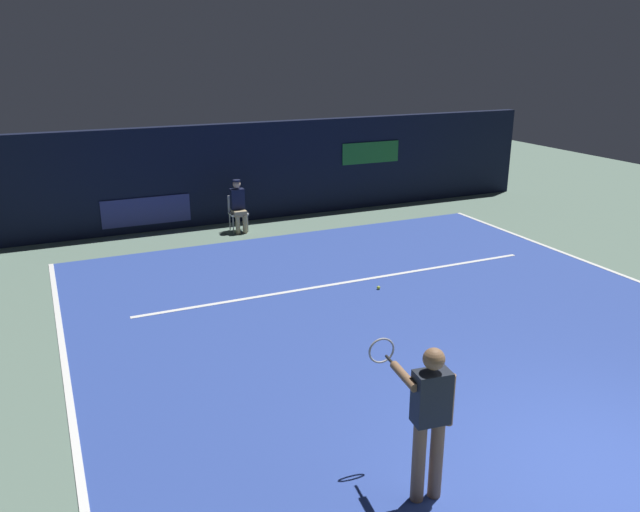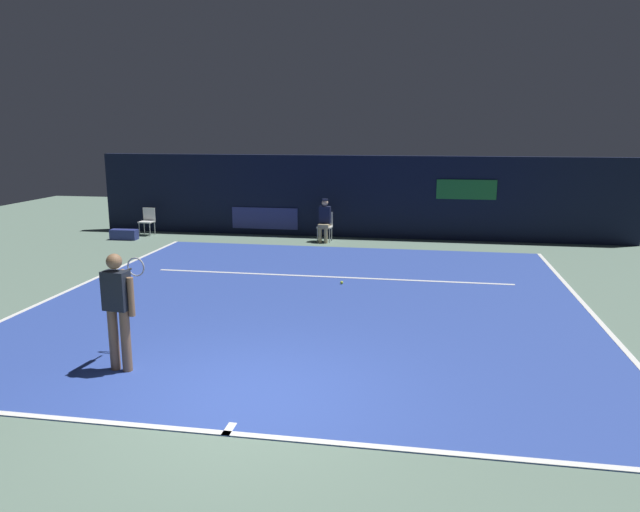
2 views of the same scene
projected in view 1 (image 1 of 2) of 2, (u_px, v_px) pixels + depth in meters
The scene contains 9 objects.
ground_plane at pixel (398, 320), 10.85m from camera, with size 33.39×33.39×0.00m, color slate.
court_surface at pixel (398, 319), 10.85m from camera, with size 10.79×11.16×0.01m, color #2D479E.
line_sideline_left at pixel (622, 275), 12.93m from camera, with size 0.10×11.16×0.01m, color white.
line_sideline_right at pixel (67, 384), 8.76m from camera, with size 0.10×11.16×0.01m, color white.
line_service at pixel (347, 282), 12.53m from camera, with size 8.42×0.10×0.01m, color white.
back_wall at pixel (256, 171), 16.88m from camera, with size 17.03×0.33×2.60m.
tennis_player at pixel (429, 414), 6.27m from camera, with size 0.52×0.98×1.73m.
line_judge_on_chair at pixel (238, 205), 15.85m from camera, with size 0.45×0.54×1.32m.
tennis_ball at pixel (378, 288), 12.17m from camera, with size 0.07×0.07×0.07m, color #CCE033.
Camera 1 is at (-5.32, -3.93, 4.47)m, focal length 35.31 mm.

